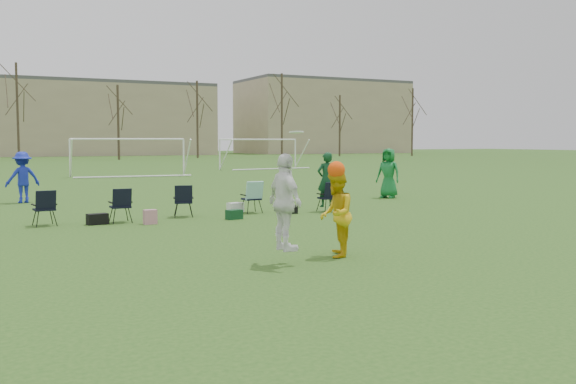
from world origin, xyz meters
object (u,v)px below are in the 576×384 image
fielder_blue (23,177)px  fielder_green_far (388,173)px  goal_mid (129,146)px  center_contest (313,208)px  goal_right (259,145)px

fielder_blue → fielder_green_far: (13.29, -4.32, 0.05)m
goal_mid → center_contest: bearing=-92.5°
fielder_blue → goal_right: goal_right is taller
fielder_green_far → center_contest: 13.99m
center_contest → goal_mid: 31.79m
goal_mid → goal_right: (12.00, 6.00, 0.00)m
goal_right → fielder_blue: bearing=-138.9°
fielder_green_far → center_contest: center_contest is taller
center_contest → goal_mid: center_contest is taller
fielder_blue → fielder_green_far: bearing=150.0°
fielder_blue → goal_mid: bearing=-126.6°
fielder_blue → goal_right: bearing=-142.8°
fielder_blue → center_contest: bearing=93.3°
fielder_blue → center_contest: center_contest is taller
fielder_blue → goal_right: 30.08m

